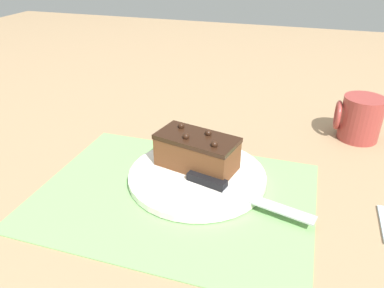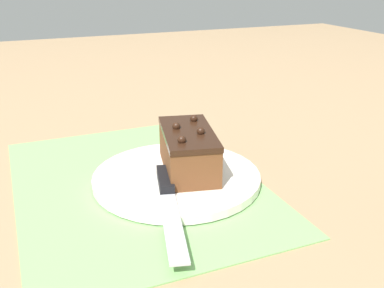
# 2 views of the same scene
# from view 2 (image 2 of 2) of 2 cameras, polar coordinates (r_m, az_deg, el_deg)

# --- Properties ---
(ground_plane) EXTENTS (3.00, 3.00, 0.00)m
(ground_plane) POSITION_cam_2_polar(r_m,az_deg,el_deg) (0.67, -7.09, -4.99)
(ground_plane) COLOR #9E7F5B
(placemat_woven) EXTENTS (0.46, 0.34, 0.00)m
(placemat_woven) POSITION_cam_2_polar(r_m,az_deg,el_deg) (0.67, -7.09, -4.84)
(placemat_woven) COLOR #7AB266
(placemat_woven) RESTS_ON ground_plane
(cake_plate) EXTENTS (0.25, 0.25, 0.01)m
(cake_plate) POSITION_cam_2_polar(r_m,az_deg,el_deg) (0.66, -1.96, -4.28)
(cake_plate) COLOR white
(cake_plate) RESTS_ON placemat_woven
(chocolate_cake) EXTENTS (0.16, 0.10, 0.07)m
(chocolate_cake) POSITION_cam_2_polar(r_m,az_deg,el_deg) (0.66, -0.48, -0.78)
(chocolate_cake) COLOR brown
(chocolate_cake) RESTS_ON cake_plate
(serving_knife) EXTENTS (0.22, 0.08, 0.01)m
(serving_knife) POSITION_cam_2_polar(r_m,az_deg,el_deg) (0.60, -3.09, -6.28)
(serving_knife) COLOR black
(serving_knife) RESTS_ON cake_plate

